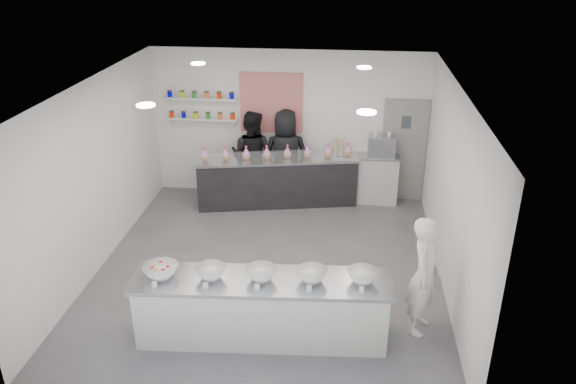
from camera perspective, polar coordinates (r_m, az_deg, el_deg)
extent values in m
plane|color=#515156|center=(9.25, -1.96, -7.79)|extent=(6.00, 6.00, 0.00)
plane|color=white|center=(8.05, -2.27, 10.56)|extent=(6.00, 6.00, 0.00)
plane|color=white|center=(11.33, 0.12, 6.83)|extent=(5.50, 0.00, 5.50)
plane|color=white|center=(9.33, -19.07, 1.47)|extent=(0.00, 6.00, 6.00)
plane|color=white|center=(8.60, 16.33, -0.11)|extent=(0.00, 6.00, 6.00)
cube|color=gray|center=(11.44, 11.66, 4.10)|extent=(0.88, 0.04, 2.10)
cube|color=#BF040D|center=(11.22, -1.70, 9.04)|extent=(1.25, 0.03, 1.20)
cube|color=silver|center=(11.52, -8.70, 7.38)|extent=(1.45, 0.22, 0.04)
cube|color=silver|center=(11.41, -8.83, 9.39)|extent=(1.45, 0.22, 0.04)
cylinder|color=white|center=(7.47, -14.25, 8.55)|extent=(0.24, 0.24, 0.02)
cylinder|color=white|center=(7.01, 7.99, 8.04)|extent=(0.24, 0.24, 0.02)
cylinder|color=white|center=(9.88, -9.11, 12.77)|extent=(0.24, 0.24, 0.02)
cylinder|color=white|center=(9.53, 7.76, 12.43)|extent=(0.24, 0.24, 0.02)
cube|color=beige|center=(7.58, -2.68, -11.76)|extent=(3.40, 0.98, 0.91)
cube|color=black|center=(11.18, -1.09, 1.06)|extent=(3.23, 1.21, 0.98)
cube|color=white|center=(10.68, -1.01, 3.55)|extent=(3.07, 0.64, 0.27)
cube|color=beige|center=(11.41, 7.75, 1.37)|extent=(1.34, 0.43, 1.00)
cube|color=#93969E|center=(11.17, 9.49, 4.60)|extent=(0.53, 0.37, 0.40)
imported|color=white|center=(7.72, 13.67, -8.29)|extent=(0.57, 0.71, 1.70)
imported|color=black|center=(11.32, -3.69, 3.70)|extent=(1.03, 0.88, 1.86)
imported|color=black|center=(11.22, -0.22, 3.67)|extent=(1.00, 0.72, 1.90)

